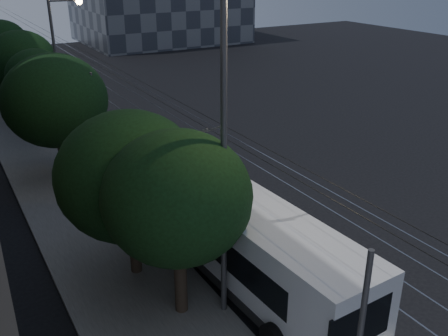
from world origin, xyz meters
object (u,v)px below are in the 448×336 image
(streetlamp_near, at_px, (236,129))
(streetlamp_far, at_px, (61,53))
(car_white_a, at_px, (107,134))
(car_white_b, at_px, (79,111))
(car_white_d, at_px, (40,77))
(pickup_silver, at_px, (122,163))
(car_white_c, at_px, (45,91))
(trolleybus, at_px, (237,234))

(streetlamp_near, height_order, streetlamp_far, streetlamp_near)
(car_white_a, bearing_deg, car_white_b, 92.35)
(car_white_a, distance_m, streetlamp_far, 6.28)
(car_white_d, relative_size, streetlamp_far, 0.47)
(pickup_silver, bearing_deg, car_white_c, 108.13)
(car_white_a, bearing_deg, pickup_silver, -99.55)
(trolleybus, distance_m, car_white_d, 36.90)
(car_white_b, bearing_deg, trolleybus, -85.51)
(pickup_silver, distance_m, car_white_b, 12.05)
(trolleybus, distance_m, streetlamp_near, 5.37)
(car_white_a, height_order, streetlamp_near, streetlamp_near)
(car_white_d, bearing_deg, car_white_c, -96.64)
(trolleybus, xyz_separation_m, car_white_a, (0.31, 17.13, -1.11))
(pickup_silver, xyz_separation_m, streetlamp_far, (-0.50, 9.50, 4.76))
(trolleybus, xyz_separation_m, streetlamp_near, (-1.18, -1.75, 4.93))
(car_white_a, height_order, car_white_c, car_white_c)
(pickup_silver, distance_m, car_white_c, 19.89)
(car_white_b, height_order, streetlamp_near, streetlamp_near)
(trolleybus, relative_size, streetlamp_far, 1.40)
(car_white_d, bearing_deg, car_white_a, -88.53)
(pickup_silver, bearing_deg, streetlamp_far, 111.11)
(pickup_silver, relative_size, car_white_d, 1.51)
(streetlamp_near, xyz_separation_m, streetlamp_far, (-0.03, 22.36, -1.05))
(pickup_silver, height_order, car_white_c, pickup_silver)
(car_white_a, bearing_deg, streetlamp_near, -94.37)
(car_white_b, height_order, car_white_c, car_white_b)
(streetlamp_near, relative_size, streetlamp_far, 1.21)
(streetlamp_near, bearing_deg, car_white_a, 85.46)
(trolleybus, relative_size, car_white_d, 3.00)
(car_white_b, bearing_deg, car_white_c, 100.52)
(streetlamp_near, distance_m, streetlamp_far, 22.39)
(trolleybus, height_order, pickup_silver, trolleybus)
(car_white_c, height_order, streetlamp_far, streetlamp_far)
(streetlamp_near, bearing_deg, pickup_silver, 87.91)
(car_white_c, height_order, streetlamp_near, streetlamp_near)
(car_white_c, height_order, car_white_d, car_white_c)
(trolleybus, distance_m, pickup_silver, 11.18)
(car_white_d, distance_m, streetlamp_far, 17.05)
(car_white_b, distance_m, streetlamp_near, 25.63)
(trolleybus, distance_m, car_white_c, 31.03)
(car_white_a, relative_size, car_white_b, 0.74)
(car_white_a, bearing_deg, car_white_d, 90.97)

